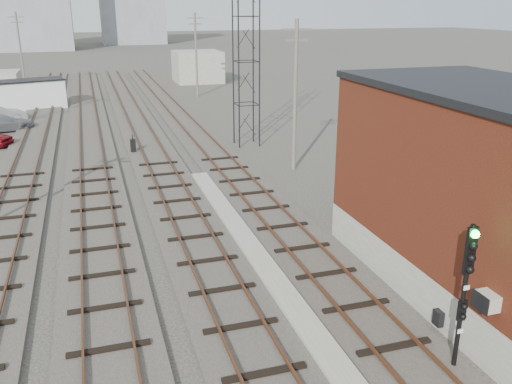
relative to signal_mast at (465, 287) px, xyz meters
name	(u,v)px	position (x,y,z in m)	size (l,w,h in m)	color
ground	(137,96)	(-3.70, 51.80, -2.66)	(320.00, 320.00, 0.00)	#282621
track_right	(196,134)	(-1.20, 30.80, -2.56)	(3.20, 90.00, 0.39)	#332D28
track_mid_right	(144,138)	(-5.20, 30.80, -2.56)	(3.20, 90.00, 0.39)	#332D28
track_mid_left	(90,141)	(-9.20, 30.80, -2.56)	(3.20, 90.00, 0.39)	#332D28
track_left	(33,145)	(-13.20, 30.80, -2.56)	(3.20, 90.00, 0.39)	#332D28
platform_curb	(278,287)	(-3.20, 5.80, -2.53)	(0.90, 28.00, 0.26)	gray
brick_building	(491,193)	(3.80, 3.80, 0.97)	(6.54, 12.20, 7.22)	gray
lattice_tower	(246,39)	(1.80, 26.80, 4.84)	(1.60, 1.60, 15.00)	black
utility_pole_left_c	(20,49)	(-16.20, 61.80, 2.14)	(1.80, 0.24, 9.00)	#595147
utility_pole_right_a	(295,92)	(2.80, 19.80, 2.14)	(1.80, 0.24, 9.00)	#595147
utility_pole_right_b	(196,53)	(2.80, 49.80, 2.14)	(1.80, 0.24, 9.00)	#595147
shed_right	(198,67)	(5.30, 61.80, -0.66)	(6.00, 6.00, 4.00)	gray
signal_mast	(465,287)	(0.00, 0.00, 0.00)	(0.40, 0.42, 4.44)	gray
switch_stand	(133,146)	(-6.42, 26.40, -2.05)	(0.36, 0.36, 1.29)	black
site_trailer	(28,94)	(-14.60, 46.93, -1.21)	(7.37, 4.71, 2.87)	white
car_grey	(3,123)	(-15.81, 36.85, -1.98)	(1.91, 4.69, 1.36)	slate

